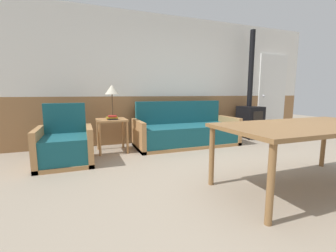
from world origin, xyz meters
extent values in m
plane|color=gray|center=(0.00, 0.00, 0.00)|extent=(16.00, 16.00, 0.00)
cube|color=#996B42|center=(0.00, 2.63, 0.50)|extent=(7.20, 0.06, 1.00)
cube|color=white|center=(0.00, 2.63, 1.85)|extent=(7.20, 0.06, 1.70)
cube|color=#B27F4C|center=(-0.04, 1.99, 0.03)|extent=(2.08, 0.85, 0.06)
cube|color=#195660|center=(-0.04, 1.97, 0.24)|extent=(1.92, 0.77, 0.36)
cube|color=#195660|center=(-0.04, 2.37, 0.66)|extent=(1.92, 0.10, 0.48)
cube|color=#B27F4C|center=(-1.04, 1.99, 0.28)|extent=(0.08, 0.85, 0.56)
cube|color=#B27F4C|center=(0.97, 1.99, 0.28)|extent=(0.08, 0.85, 0.56)
cube|color=#B27F4C|center=(-2.27, 1.55, 0.03)|extent=(0.78, 0.81, 0.06)
cube|color=#195660|center=(-2.27, 1.53, 0.24)|extent=(0.62, 0.73, 0.36)
cube|color=#195660|center=(-2.27, 1.91, 0.66)|extent=(0.62, 0.10, 0.48)
cube|color=#B27F4C|center=(-2.62, 1.55, 0.28)|extent=(0.08, 0.81, 0.56)
cube|color=#B27F4C|center=(-1.92, 1.55, 0.28)|extent=(0.08, 0.81, 0.56)
cube|color=#B27F4C|center=(-1.52, 2.05, 0.58)|extent=(0.53, 0.53, 0.03)
cylinder|color=#B27F4C|center=(-1.75, 1.81, 0.28)|extent=(0.04, 0.04, 0.57)
cylinder|color=#B27F4C|center=(-1.28, 1.81, 0.28)|extent=(0.04, 0.04, 0.57)
cylinder|color=#B27F4C|center=(-1.75, 2.28, 0.28)|extent=(0.04, 0.04, 0.57)
cylinder|color=#B27F4C|center=(-1.28, 2.28, 0.28)|extent=(0.04, 0.04, 0.57)
cylinder|color=#4C3823|center=(-1.48, 2.14, 0.61)|extent=(0.14, 0.14, 0.02)
cylinder|color=#4C3823|center=(-1.48, 2.14, 0.83)|extent=(0.02, 0.02, 0.42)
cone|color=beige|center=(-1.48, 2.14, 1.13)|extent=(0.25, 0.25, 0.17)
cube|color=black|center=(-1.51, 1.96, 0.61)|extent=(0.17, 0.17, 0.02)
cube|color=gold|center=(-1.52, 1.96, 0.63)|extent=(0.20, 0.12, 0.03)
cube|color=#B22823|center=(-1.51, 1.96, 0.66)|extent=(0.15, 0.15, 0.03)
cube|color=olive|center=(0.31, -0.35, 0.70)|extent=(2.00, 0.99, 0.04)
cylinder|color=olive|center=(-0.63, -0.79, 0.34)|extent=(0.06, 0.06, 0.68)
cylinder|color=olive|center=(-0.63, 0.09, 0.34)|extent=(0.06, 0.06, 0.68)
cylinder|color=olive|center=(1.25, 0.09, 0.34)|extent=(0.06, 0.06, 0.68)
cylinder|color=black|center=(1.55, 1.98, 0.05)|extent=(0.04, 0.04, 0.10)
cylinder|color=black|center=(1.90, 1.98, 0.05)|extent=(0.04, 0.04, 0.10)
cylinder|color=black|center=(1.55, 2.40, 0.05)|extent=(0.04, 0.04, 0.10)
cylinder|color=black|center=(1.90, 2.40, 0.05)|extent=(0.04, 0.04, 0.10)
cube|color=black|center=(1.73, 2.19, 0.43)|extent=(0.44, 0.52, 0.65)
cube|color=black|center=(1.73, 1.93, 0.43)|extent=(0.27, 0.01, 0.46)
cylinder|color=black|center=(1.73, 2.24, 1.62)|extent=(0.12, 0.12, 1.74)
cube|color=white|center=(2.75, 2.58, 1.03)|extent=(0.90, 0.04, 2.06)
sphere|color=silver|center=(2.44, 2.54, 0.99)|extent=(0.06, 0.06, 0.06)
camera|label=1|loc=(-2.00, -2.08, 1.06)|focal=24.00mm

